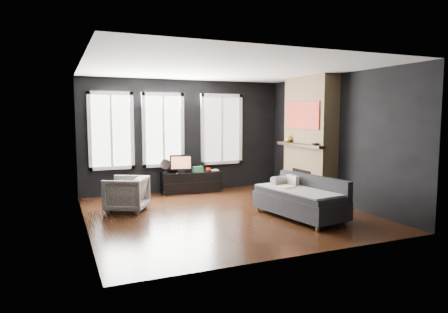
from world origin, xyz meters
name	(u,v)px	position (x,y,z in m)	size (l,w,h in m)	color
floor	(225,213)	(0.00, 0.00, 0.00)	(5.00, 5.00, 0.00)	black
ceiling	(225,69)	(0.00, 0.00, 2.70)	(5.00, 5.00, 0.00)	white
wall_back	(185,136)	(0.00, 2.50, 1.35)	(5.00, 0.02, 2.70)	black
wall_left	(83,146)	(-2.50, 0.00, 1.35)	(0.02, 5.00, 2.70)	black
wall_right	(334,139)	(2.50, 0.00, 1.35)	(0.02, 5.00, 2.70)	black
windows	(167,93)	(-0.45, 2.46, 2.38)	(4.00, 0.16, 1.76)	white
fireplace	(310,138)	(2.30, 0.60, 1.35)	(0.70, 1.62, 2.70)	#93724C
sofa	(299,197)	(1.10, -0.82, 0.38)	(0.88, 1.77, 0.76)	black
stripe_pillow	(293,184)	(1.23, -0.40, 0.55)	(0.08, 0.33, 0.33)	gray
armchair	(126,192)	(-1.69, 0.90, 0.37)	(0.72, 0.68, 0.74)	white
media_console	(191,182)	(0.07, 2.24, 0.25)	(1.43, 0.45, 0.49)	black
monitor	(181,162)	(-0.18, 2.27, 0.73)	(0.53, 0.11, 0.48)	black
desk_fan	(165,166)	(-0.55, 2.31, 0.66)	(0.24, 0.24, 0.34)	gray
mug	(208,169)	(0.47, 2.16, 0.55)	(0.12, 0.09, 0.12)	red
book	(212,166)	(0.61, 2.27, 0.60)	(0.16, 0.02, 0.21)	#B9AF91
storage_box	(198,169)	(0.22, 2.21, 0.56)	(0.23, 0.15, 0.13)	#33723F
mantel_vase	(289,139)	(2.05, 1.05, 1.31)	(0.17, 0.17, 0.17)	gold
mantel_clock	(315,144)	(2.05, 0.05, 1.25)	(0.13, 0.13, 0.04)	black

